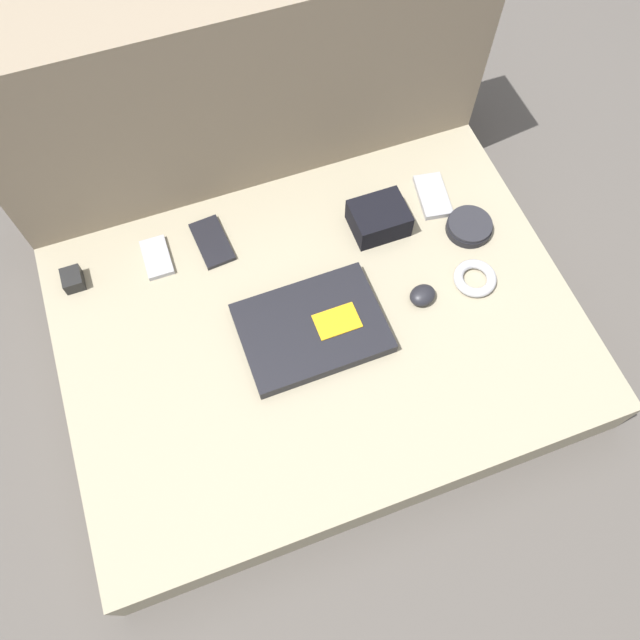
# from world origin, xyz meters

# --- Properties ---
(ground_plane) EXTENTS (8.00, 8.00, 0.00)m
(ground_plane) POSITION_xyz_m (0.00, 0.00, 0.00)
(ground_plane) COLOR #4C4742
(couch_seat) EXTENTS (1.07, 0.78, 0.13)m
(couch_seat) POSITION_xyz_m (0.00, 0.00, 0.06)
(couch_seat) COLOR gray
(couch_seat) RESTS_ON ground_plane
(couch_backrest) EXTENTS (1.07, 0.20, 0.57)m
(couch_backrest) POSITION_xyz_m (0.00, 0.49, 0.29)
(couch_backrest) COLOR #7F705B
(couch_backrest) RESTS_ON ground_plane
(laptop) EXTENTS (0.29, 0.21, 0.03)m
(laptop) POSITION_xyz_m (-0.02, -0.01, 0.14)
(laptop) COLOR black
(laptop) RESTS_ON couch_seat
(computer_mouse) EXTENTS (0.07, 0.06, 0.03)m
(computer_mouse) POSITION_xyz_m (0.22, -0.02, 0.14)
(computer_mouse) COLOR black
(computer_mouse) RESTS_ON couch_seat
(speaker_puck) EXTENTS (0.10, 0.10, 0.03)m
(speaker_puck) POSITION_xyz_m (0.39, 0.11, 0.14)
(speaker_puck) COLOR black
(speaker_puck) RESTS_ON couch_seat
(phone_silver) EXTENTS (0.06, 0.10, 0.01)m
(phone_silver) POSITION_xyz_m (-0.28, 0.27, 0.13)
(phone_silver) COLOR #99999E
(phone_silver) RESTS_ON couch_seat
(phone_black) EXTENTS (0.08, 0.13, 0.01)m
(phone_black) POSITION_xyz_m (-0.16, 0.27, 0.13)
(phone_black) COLOR black
(phone_black) RESTS_ON couch_seat
(phone_small) EXTENTS (0.08, 0.13, 0.01)m
(phone_small) POSITION_xyz_m (0.36, 0.22, 0.13)
(phone_small) COLOR #99999E
(phone_small) RESTS_ON couch_seat
(camera_pouch) EXTENTS (0.12, 0.10, 0.06)m
(camera_pouch) POSITION_xyz_m (0.21, 0.19, 0.16)
(camera_pouch) COLOR black
(camera_pouch) RESTS_ON couch_seat
(charger_brick) EXTENTS (0.04, 0.05, 0.03)m
(charger_brick) POSITION_xyz_m (-0.46, 0.27, 0.14)
(charger_brick) COLOR black
(charger_brick) RESTS_ON couch_seat
(cable_coil) EXTENTS (0.09, 0.09, 0.02)m
(cable_coil) POSITION_xyz_m (0.35, -0.02, 0.14)
(cable_coil) COLOR #B2B2B7
(cable_coil) RESTS_ON couch_seat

